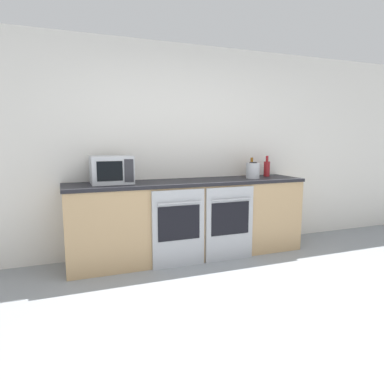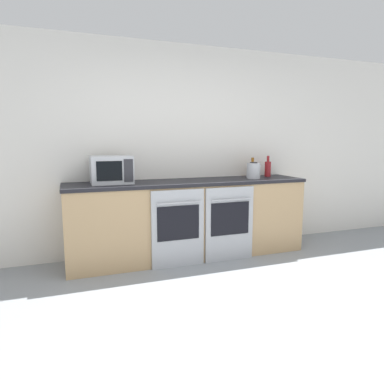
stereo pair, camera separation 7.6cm
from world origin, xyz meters
The scene contains 9 objects.
ground_plane centered at (0.00, 0.00, 0.00)m, with size 16.00×16.00×0.00m, color gray.
wall_back centered at (0.00, 2.31, 1.30)m, with size 10.00×0.06×2.60m.
counter_back centered at (0.00, 1.98, 0.47)m, with size 2.92×0.63×0.94m.
oven_left centered at (-0.25, 1.66, 0.45)m, with size 0.61×0.06×0.88m.
oven_right centered at (0.39, 1.66, 0.45)m, with size 0.61×0.06×0.88m.
microwave centered at (-0.91, 2.03, 1.09)m, with size 0.45×0.37×0.31m.
bottle_amber centered at (0.94, 2.11, 1.04)m, with size 0.08×0.08×0.26m.
bottle_red centered at (1.16, 2.09, 1.05)m, with size 0.08×0.08×0.28m.
kettle centered at (0.85, 1.93, 1.04)m, with size 0.17×0.17×0.21m.
Camera 1 is at (-1.44, -1.86, 1.41)m, focal length 32.00 mm.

